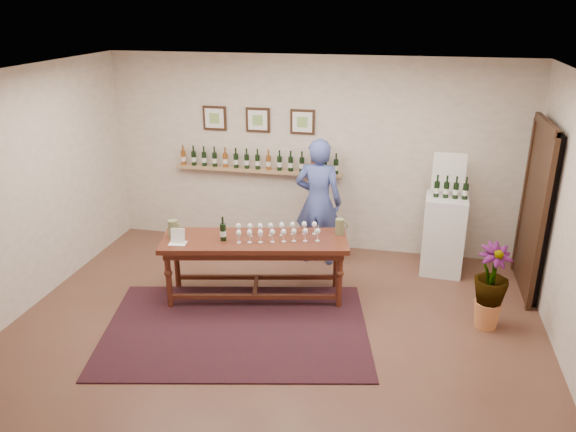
% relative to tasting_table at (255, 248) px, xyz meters
% --- Properties ---
extents(ground, '(6.00, 6.00, 0.00)m').
position_rel_tasting_table_xyz_m(ground, '(0.40, -0.75, -0.67)').
color(ground, '#573026').
rests_on(ground, ground).
extents(room_shell, '(6.00, 6.00, 6.00)m').
position_rel_tasting_table_xyz_m(room_shell, '(2.51, 1.10, 0.45)').
color(room_shell, beige).
rests_on(room_shell, ground).
extents(rug, '(3.28, 2.52, 0.02)m').
position_rel_tasting_table_xyz_m(rug, '(-0.02, -0.77, -0.67)').
color(rug, '#4D170D').
rests_on(rug, ground).
extents(tasting_table, '(2.34, 1.16, 0.79)m').
position_rel_tasting_table_xyz_m(tasting_table, '(0.00, 0.00, 0.00)').
color(tasting_table, '#3F160F').
rests_on(tasting_table, ground).
extents(table_glasses, '(1.26, 0.62, 0.17)m').
position_rel_tasting_table_xyz_m(table_glasses, '(0.27, 0.07, 0.20)').
color(table_glasses, white).
rests_on(table_glasses, tasting_table).
extents(table_bottles, '(0.33, 0.22, 0.33)m').
position_rel_tasting_table_xyz_m(table_bottles, '(-0.36, -0.08, 0.28)').
color(table_bottles, black).
rests_on(table_bottles, tasting_table).
extents(pitcher_left, '(0.16, 0.16, 0.22)m').
position_rel_tasting_table_xyz_m(pitcher_left, '(-0.97, -0.17, 0.23)').
color(pitcher_left, '#646841').
rests_on(pitcher_left, tasting_table).
extents(pitcher_right, '(0.14, 0.14, 0.20)m').
position_rel_tasting_table_xyz_m(pitcher_right, '(0.98, 0.35, 0.22)').
color(pitcher_right, '#646841').
rests_on(pitcher_right, tasting_table).
extents(menu_card, '(0.22, 0.17, 0.18)m').
position_rel_tasting_table_xyz_m(menu_card, '(-0.85, -0.31, 0.21)').
color(menu_card, white).
rests_on(menu_card, tasting_table).
extents(display_pedestal, '(0.56, 0.56, 1.07)m').
position_rel_tasting_table_xyz_m(display_pedestal, '(2.29, 1.24, -0.14)').
color(display_pedestal, silver).
rests_on(display_pedestal, ground).
extents(pedestal_bottles, '(0.27, 0.09, 0.26)m').
position_rel_tasting_table_xyz_m(pedestal_bottles, '(2.32, 1.21, 0.53)').
color(pedestal_bottles, black).
rests_on(pedestal_bottles, display_pedestal).
extents(info_sign, '(0.43, 0.04, 0.59)m').
position_rel_tasting_table_xyz_m(info_sign, '(2.28, 1.38, 0.69)').
color(info_sign, white).
rests_on(info_sign, display_pedestal).
extents(potted_plant, '(0.61, 0.61, 0.87)m').
position_rel_tasting_table_xyz_m(potted_plant, '(2.74, -0.12, -0.17)').
color(potted_plant, '#CC7944').
rests_on(potted_plant, ground).
extents(person, '(0.68, 0.47, 1.78)m').
position_rel_tasting_table_xyz_m(person, '(0.58, 1.19, 0.22)').
color(person, '#3E4E93').
rests_on(person, ground).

